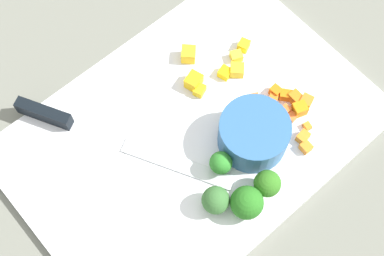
{
  "coord_description": "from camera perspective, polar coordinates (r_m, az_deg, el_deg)",
  "views": [
    {
      "loc": [
        0.2,
        0.23,
        0.7
      ],
      "look_at": [
        0.0,
        0.0,
        0.02
      ],
      "focal_mm": 51.44,
      "sensor_mm": 36.0,
      "label": 1
    }
  ],
  "objects": [
    {
      "name": "broccoli_floret_3",
      "position": [
        0.7,
        2.47,
        -7.49
      ],
      "size": [
        0.04,
        0.04,
        0.04
      ],
      "color": "#8DB561",
      "rests_on": "cutting_board"
    },
    {
      "name": "carrot_dice_1",
      "position": [
        0.77,
        10.28,
        1.13
      ],
      "size": [
        0.01,
        0.01,
        0.01
      ],
      "primitive_type": "cube",
      "rotation": [
        0.0,
        0.0,
        1.69
      ],
      "color": "orange",
      "rests_on": "cutting_board"
    },
    {
      "name": "carrot_dice_0",
      "position": [
        0.78,
        8.4,
        2.91
      ],
      "size": [
        0.02,
        0.02,
        0.01
      ],
      "primitive_type": "cube",
      "rotation": [
        0.0,
        0.0,
        2.14
      ],
      "color": "orange",
      "rests_on": "cutting_board"
    },
    {
      "name": "pepper_dice_6",
      "position": [
        0.81,
        4.61,
        7.42
      ],
      "size": [
        0.02,
        0.02,
        0.01
      ],
      "primitive_type": "cube",
      "rotation": [
        0.0,
        0.0,
        2.71
      ],
      "color": "yellow",
      "rests_on": "cutting_board"
    },
    {
      "name": "broccoli_floret_0",
      "position": [
        0.7,
        5.7,
        -7.72
      ],
      "size": [
        0.04,
        0.04,
        0.05
      ],
      "color": "#8BAB59",
      "rests_on": "cutting_board"
    },
    {
      "name": "chef_knife",
      "position": [
        0.76,
        -11.88,
        0.24
      ],
      "size": [
        0.16,
        0.29,
        0.02
      ],
      "rotation": [
        0.0,
        0.0,
        2.06
      ],
      "color": "silver",
      "rests_on": "cutting_board"
    },
    {
      "name": "pepper_dice_3",
      "position": [
        0.79,
        3.43,
        5.74
      ],
      "size": [
        0.02,
        0.02,
        0.01
      ],
      "primitive_type": "cube",
      "rotation": [
        0.0,
        0.0,
        0.3
      ],
      "color": "yellow",
      "rests_on": "cutting_board"
    },
    {
      "name": "pepper_dice_4",
      "position": [
        0.79,
        4.69,
        6.01
      ],
      "size": [
        0.03,
        0.03,
        0.02
      ],
      "primitive_type": "cube",
      "rotation": [
        0.0,
        0.0,
        2.36
      ],
      "color": "yellow",
      "rests_on": "cutting_board"
    },
    {
      "name": "carrot_dice_8",
      "position": [
        0.76,
        11.72,
        -1.96
      ],
      "size": [
        0.01,
        0.02,
        0.01
      ],
      "primitive_type": "cube",
      "rotation": [
        0.0,
        0.0,
        3.1
      ],
      "color": "orange",
      "rests_on": "cutting_board"
    },
    {
      "name": "pepper_dice_5",
      "position": [
        0.78,
        0.18,
        4.89
      ],
      "size": [
        0.03,
        0.03,
        0.02
      ],
      "primitive_type": "cube",
      "rotation": [
        0.0,
        0.0,
        0.31
      ],
      "color": "yellow",
      "rests_on": "cutting_board"
    },
    {
      "name": "carrot_dice_11",
      "position": [
        0.78,
        9.68,
        3.38
      ],
      "size": [
        0.02,
        0.02,
        0.01
      ],
      "primitive_type": "cube",
      "rotation": [
        0.0,
        0.0,
        2.26
      ],
      "color": "orange",
      "rests_on": "cutting_board"
    },
    {
      "name": "carrot_dice_7",
      "position": [
        0.78,
        8.66,
        3.8
      ],
      "size": [
        0.01,
        0.02,
        0.01
      ],
      "primitive_type": "cube",
      "rotation": [
        0.0,
        0.0,
        0.09
      ],
      "color": "orange",
      "rests_on": "cutting_board"
    },
    {
      "name": "broccoli_floret_2",
      "position": [
        0.71,
        7.81,
        -5.74
      ],
      "size": [
        0.04,
        0.04,
        0.04
      ],
      "color": "#90B65B",
      "rests_on": "cutting_board"
    },
    {
      "name": "broccoli_floret_1",
      "position": [
        0.72,
        3.01,
        -3.65
      ],
      "size": [
        0.03,
        0.03,
        0.04
      ],
      "color": "#8FC355",
      "rests_on": "cutting_board"
    },
    {
      "name": "carrot_dice_5",
      "position": [
        0.77,
        11.86,
        0.17
      ],
      "size": [
        0.01,
        0.01,
        0.01
      ],
      "primitive_type": "cube",
      "rotation": [
        0.0,
        0.0,
        1.35
      ],
      "color": "orange",
      "rests_on": "cutting_board"
    },
    {
      "name": "carrot_dice_3",
      "position": [
        0.77,
        11.09,
        1.94
      ],
      "size": [
        0.02,
        0.02,
        0.02
      ],
      "primitive_type": "cube",
      "rotation": [
        0.0,
        0.0,
        2.79
      ],
      "color": "orange",
      "rests_on": "cutting_board"
    },
    {
      "name": "carrot_dice_4",
      "position": [
        0.78,
        11.73,
        2.66
      ],
      "size": [
        0.02,
        0.02,
        0.02
      ],
      "primitive_type": "cube",
      "rotation": [
        0.0,
        0.0,
        0.34
      ],
      "color": "orange",
      "rests_on": "cutting_board"
    },
    {
      "name": "pepper_dice_1",
      "position": [
        0.78,
        0.79,
        3.93
      ],
      "size": [
        0.02,
        0.02,
        0.01
      ],
      "primitive_type": "cube",
      "rotation": [
        0.0,
        0.0,
        0.38
      ],
      "color": "yellow",
      "rests_on": "cutting_board"
    },
    {
      "name": "carrot_dice_9",
      "position": [
        0.77,
        9.67,
        1.85
      ],
      "size": [
        0.01,
        0.01,
        0.01
      ],
      "primitive_type": "cube",
      "rotation": [
        0.0,
        0.0,
        1.62
      ],
      "color": "orange",
      "rests_on": "cutting_board"
    },
    {
      "name": "pepper_dice_2",
      "position": [
        0.82,
        5.39,
        8.52
      ],
      "size": [
        0.02,
        0.02,
        0.01
      ],
      "primitive_type": "cube",
      "rotation": [
        0.0,
        0.0,
        0.4
      ],
      "color": "yellow",
      "rests_on": "cutting_board"
    },
    {
      "name": "cutting_board",
      "position": [
        0.76,
        0.0,
        -0.49
      ],
      "size": [
        0.49,
        0.34,
        0.01
      ],
      "primitive_type": "cube",
      "color": "white",
      "rests_on": "ground_plane"
    },
    {
      "name": "prep_bowl",
      "position": [
        0.73,
        6.41,
        -0.6
      ],
      "size": [
        0.09,
        0.09,
        0.05
      ],
      "primitive_type": "cylinder",
      "color": "#2D5D91",
      "rests_on": "cutting_board"
    },
    {
      "name": "carrot_dice_10",
      "position": [
        0.76,
        11.43,
        -0.92
      ],
      "size": [
        0.02,
        0.01,
        0.01
      ],
      "primitive_type": "cube",
      "rotation": [
        0.0,
        0.0,
        1.67
      ],
      "color": "orange",
      "rests_on": "cutting_board"
    },
    {
      "name": "carrot_dice_2",
      "position": [
        0.78,
        10.68,
        3.08
      ],
      "size": [
        0.02,
        0.02,
        0.02
      ],
      "primitive_type": "cube",
      "rotation": [
        0.0,
        0.0,
        1.54
      ],
      "color": "orange",
      "rests_on": "cutting_board"
    },
    {
      "name": "carrot_dice_6",
      "position": [
        0.77,
        6.48,
        3.05
      ],
      "size": [
        0.02,
        0.02,
        0.01
      ],
      "primitive_type": "cube",
      "rotation": [
        0.0,
        0.0,
        2.65
      ],
      "color": "orange",
      "rests_on": "cutting_board"
    },
    {
      "name": "pepper_dice_0",
      "position": [
        0.8,
        -0.37,
        7.66
      ],
      "size": [
        0.03,
        0.03,
        0.02
      ],
      "primitive_type": "cube",
      "rotation": [
        0.0,
        0.0,
        2.35
      ],
      "color": "yellow",
      "rests_on": "cutting_board"
    },
    {
      "name": "ground_plane",
      "position": [
        0.77,
        0.0,
        -0.67
      ],
      "size": [
        4.0,
        4.0,
        0.0
      ],
      "primitive_type": "plane",
      "color": "slate"
    }
  ]
}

